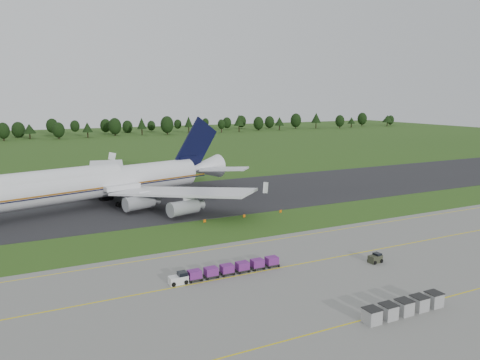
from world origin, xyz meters
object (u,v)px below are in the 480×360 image
aircraft (96,182)px  baggage_train (225,270)px  utility_cart (375,259)px  edge_markers (244,216)px  uld_row (404,307)px

aircraft → baggage_train: (8.79, -50.76, -4.70)m
aircraft → baggage_train: bearing=-80.2°
utility_cart → edge_markers: (-5.56, 32.65, -0.33)m
baggage_train → aircraft: bearing=99.8°
edge_markers → baggage_train: bearing=-121.8°
aircraft → utility_cart: (31.14, -56.28, -4.95)m
uld_row → edge_markers: uld_row is taller
aircraft → utility_cart: size_ratio=32.32×
aircraft → uld_row: aircraft is taller
baggage_train → utility_cart: 23.03m
utility_cart → edge_markers: size_ratio=0.12×
baggage_train → utility_cart: baggage_train is taller
aircraft → uld_row: 74.33m
utility_cart → uld_row: size_ratio=0.19×
uld_row → baggage_train: bearing=123.9°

